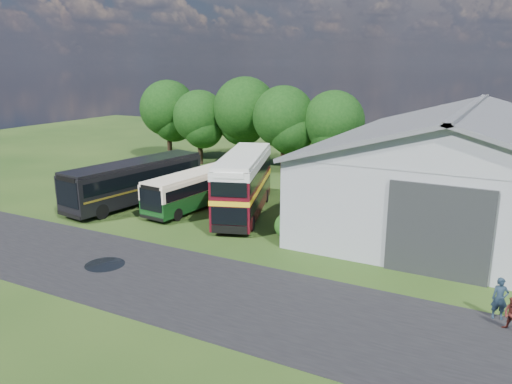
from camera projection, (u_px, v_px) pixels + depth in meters
The scene contains 17 objects.
ground at pixel (160, 252), 29.75m from camera, with size 120.00×120.00×0.00m, color #193511.
asphalt_road at pixel (170, 281), 25.82m from camera, with size 60.00×8.00×0.02m, color black.
puddle at pixel (105, 265), 27.86m from camera, with size 2.20×2.20×0.01m, color black.
storage_shed at pixel (466, 161), 35.56m from camera, with size 18.80×24.80×8.15m.
tree_left_a at pixel (168, 108), 57.39m from camera, with size 6.46×6.46×9.12m.
tree_left_b at pixel (199, 117), 54.43m from camera, with size 5.78×5.78×8.16m.
tree_mid at pixel (245, 109), 53.03m from camera, with size 6.80×6.80×9.60m.
tree_right_a at pixel (284, 117), 50.03m from camera, with size 6.26×6.26×8.83m.
tree_right_b at pixel (334, 121), 48.51m from camera, with size 5.98×5.98×8.45m.
shrub_front at pixel (287, 237), 32.34m from camera, with size 1.70×1.70×1.70m, color #194714.
shrub_mid at pixel (299, 228), 34.05m from camera, with size 1.60×1.60×1.60m, color #194714.
shrub_back at pixel (310, 220), 35.76m from camera, with size 1.80×1.80×1.80m, color #194714.
bus_green_single at pixel (198, 188), 38.80m from camera, with size 3.29×10.46×2.84m.
bus_maroon_double at pixel (244, 185), 36.62m from camera, with size 6.08×10.95×4.58m.
bus_dark_single at pixel (136, 181), 39.76m from camera, with size 4.56×12.66×3.41m.
visitor_a at pixel (500, 299), 21.78m from camera, with size 0.69×0.45×1.89m, color #182634.
visitor_b at pixel (512, 315), 20.74m from camera, with size 0.75×0.58×1.54m, color #461A16.
Camera 1 is at (18.14, -21.95, 10.94)m, focal length 35.00 mm.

